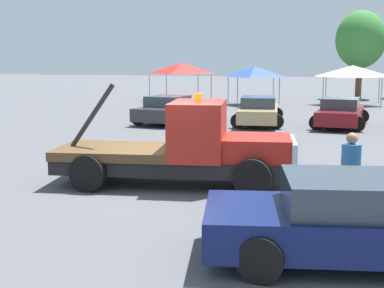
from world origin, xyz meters
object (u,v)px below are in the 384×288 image
(canopy_tent_red, at_px, (181,68))
(parked_car_maroon, at_px, (341,113))
(tow_truck, at_px, (187,149))
(person_near_truck, at_px, (351,169))
(canopy_tent_blue, at_px, (255,72))
(traffic_cone, at_px, (247,148))
(canopy_tent_white, at_px, (353,71))
(tree_left, at_px, (361,40))
(parked_car_tan, at_px, (258,111))
(foreground_car, at_px, (369,221))
(parked_car_charcoal, at_px, (169,110))

(canopy_tent_red, bearing_deg, parked_car_maroon, -46.26)
(tow_truck, relative_size, person_near_truck, 3.58)
(tow_truck, distance_m, canopy_tent_blue, 23.72)
(canopy_tent_red, xyz_separation_m, canopy_tent_blue, (5.71, -1.58, -0.18))
(tow_truck, bearing_deg, parked_car_maroon, 66.09)
(tow_truck, height_order, traffic_cone, tow_truck)
(person_near_truck, relative_size, traffic_cone, 3.09)
(canopy_tent_red, xyz_separation_m, canopy_tent_white, (12.03, -0.09, -0.13))
(canopy_tent_red, distance_m, tree_left, 14.03)
(person_near_truck, bearing_deg, tree_left, -85.43)
(canopy_tent_red, distance_m, traffic_cone, 22.72)
(tree_left, bearing_deg, tow_truck, -97.75)
(tree_left, relative_size, traffic_cone, 12.24)
(canopy_tent_blue, bearing_deg, canopy_tent_red, 164.54)
(parked_car_tan, relative_size, canopy_tent_white, 1.39)
(tow_truck, bearing_deg, foreground_car, -53.25)
(foreground_car, distance_m, canopy_tent_red, 31.72)
(parked_car_charcoal, xyz_separation_m, parked_car_tan, (4.23, 0.70, 0.00))
(person_near_truck, relative_size, canopy_tent_blue, 0.56)
(parked_car_maroon, bearing_deg, traffic_cone, 166.76)
(parked_car_maroon, relative_size, canopy_tent_red, 1.35)
(canopy_tent_white, relative_size, traffic_cone, 6.65)
(parked_car_tan, height_order, canopy_tent_white, canopy_tent_white)
(parked_car_charcoal, xyz_separation_m, canopy_tent_blue, (2.09, 11.53, 1.58))
(foreground_car, relative_size, canopy_tent_blue, 1.79)
(parked_car_maroon, relative_size, canopy_tent_blue, 1.63)
(canopy_tent_white, bearing_deg, person_near_truck, -89.81)
(person_near_truck, bearing_deg, tow_truck, -18.50)
(foreground_car, xyz_separation_m, parked_car_tan, (-4.57, 16.73, -0.00))
(canopy_tent_white, bearing_deg, traffic_cone, -98.60)
(parked_car_tan, bearing_deg, traffic_cone, 179.42)
(canopy_tent_blue, bearing_deg, tow_truck, -83.87)
(person_near_truck, height_order, canopy_tent_red, canopy_tent_red)
(parked_car_maroon, bearing_deg, foreground_car, -173.19)
(parked_car_charcoal, xyz_separation_m, tree_left, (8.87, 19.16, 3.87))
(canopy_tent_blue, distance_m, traffic_cone, 19.57)
(parked_car_maroon, xyz_separation_m, traffic_cone, (-2.70, -8.66, -0.39))
(tow_truck, xyz_separation_m, canopy_tent_blue, (-2.53, 23.55, 1.32))
(parked_car_tan, bearing_deg, tow_truck, 174.00)
(tow_truck, xyz_separation_m, tree_left, (4.25, 31.18, 3.61))
(tow_truck, bearing_deg, parked_car_tan, 82.38)
(parked_car_tan, height_order, traffic_cone, parked_car_tan)
(canopy_tent_blue, distance_m, canopy_tent_white, 6.50)
(parked_car_charcoal, bearing_deg, tree_left, -17.17)
(person_near_truck, xyz_separation_m, parked_car_maroon, (-0.52, 14.71, -0.33))
(person_near_truck, relative_size, parked_car_tan, 0.33)
(canopy_tent_white, relative_size, tree_left, 0.54)
(parked_car_tan, bearing_deg, canopy_tent_red, 24.51)
(parked_car_tan, distance_m, tree_left, 19.43)
(foreground_car, distance_m, parked_car_charcoal, 18.28)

